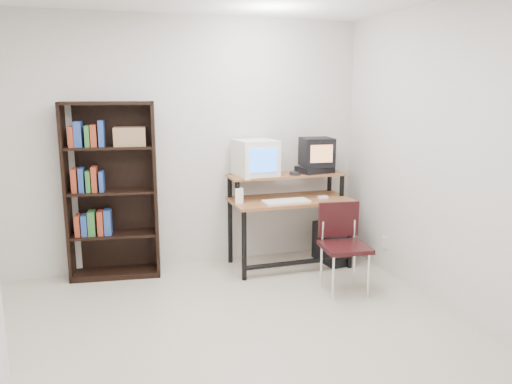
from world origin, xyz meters
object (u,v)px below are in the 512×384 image
object	(u,v)px
computer_desk	(289,202)
pc_tower	(330,243)
crt_monitor	(255,158)
bookshelf	(112,189)
crt_tv	(317,152)
school_chair	(342,238)

from	to	relation	value
computer_desk	pc_tower	world-z (taller)	computer_desk
crt_monitor	bookshelf	world-z (taller)	bookshelf
crt_monitor	crt_tv	distance (m)	0.69
computer_desk	school_chair	world-z (taller)	computer_desk
crt_monitor	computer_desk	bearing A→B (deg)	-27.59
crt_monitor	school_chair	world-z (taller)	crt_monitor
crt_monitor	pc_tower	size ratio (longest dim) A/B	1.00
bookshelf	school_chair	bearing A→B (deg)	-20.01
crt_monitor	crt_tv	xyz separation A→B (m)	(0.69, -0.03, 0.04)
computer_desk	bookshelf	world-z (taller)	bookshelf
pc_tower	bookshelf	xyz separation A→B (m)	(-2.26, 0.30, 0.69)
crt_tv	school_chair	size ratio (longest dim) A/B	0.43
pc_tower	crt_tv	bearing A→B (deg)	118.13
crt_monitor	crt_tv	size ratio (longest dim) A/B	1.27
school_chair	bookshelf	bearing A→B (deg)	159.12
bookshelf	pc_tower	bearing A→B (deg)	-0.12
school_chair	crt_monitor	bearing A→B (deg)	127.01
crt_monitor	pc_tower	bearing A→B (deg)	-20.01
crt_monitor	school_chair	size ratio (longest dim) A/B	0.55
crt_monitor	pc_tower	world-z (taller)	crt_monitor
crt_monitor	crt_tv	world-z (taller)	crt_tv
computer_desk	pc_tower	bearing A→B (deg)	-7.51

